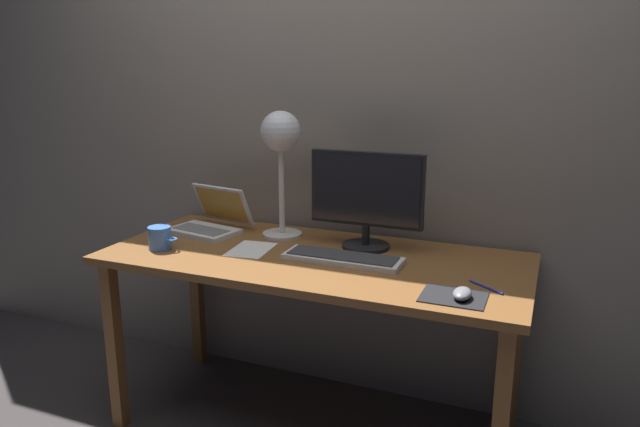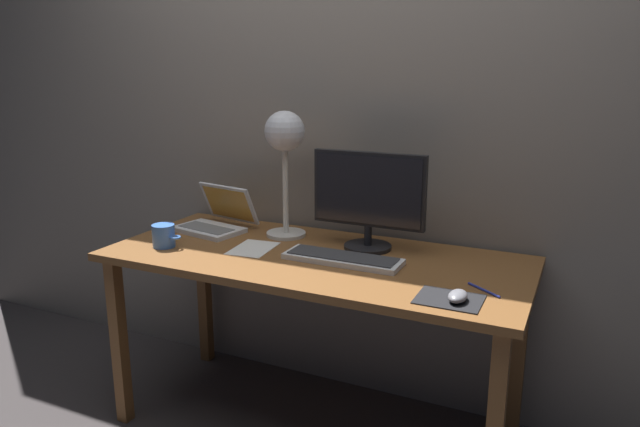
% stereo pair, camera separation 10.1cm
% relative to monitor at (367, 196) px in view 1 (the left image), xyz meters
% --- Properties ---
extents(ground_plane, '(4.80, 4.80, 0.00)m').
position_rel_monitor_xyz_m(ground_plane, '(-0.15, -0.16, -0.95)').
color(ground_plane, '#383333').
rests_on(ground_plane, ground).
extents(back_wall, '(4.80, 0.06, 2.60)m').
position_rel_monitor_xyz_m(back_wall, '(-0.15, 0.24, 0.35)').
color(back_wall, gray).
rests_on(back_wall, ground).
extents(desk, '(1.60, 0.70, 0.74)m').
position_rel_monitor_xyz_m(desk, '(-0.15, -0.16, -0.29)').
color(desk, brown).
rests_on(desk, ground).
extents(monitor, '(0.45, 0.19, 0.38)m').
position_rel_monitor_xyz_m(monitor, '(0.00, 0.00, 0.00)').
color(monitor, black).
rests_on(monitor, desk).
extents(keyboard_main, '(0.44, 0.14, 0.03)m').
position_rel_monitor_xyz_m(keyboard_main, '(-0.03, -0.19, -0.20)').
color(keyboard_main, silver).
rests_on(keyboard_main, desk).
extents(laptop, '(0.33, 0.31, 0.19)m').
position_rel_monitor_xyz_m(laptop, '(-0.70, -0.01, -0.16)').
color(laptop, silver).
rests_on(laptop, desk).
extents(desk_lamp, '(0.17, 0.17, 0.52)m').
position_rel_monitor_xyz_m(desk_lamp, '(-0.38, 0.02, 0.19)').
color(desk_lamp, beige).
rests_on(desk_lamp, desk).
extents(mousepad, '(0.20, 0.16, 0.00)m').
position_rel_monitor_xyz_m(mousepad, '(0.41, -0.38, -0.21)').
color(mousepad, black).
rests_on(mousepad, desk).
extents(mouse, '(0.06, 0.10, 0.03)m').
position_rel_monitor_xyz_m(mouse, '(0.44, -0.39, -0.19)').
color(mouse, slate).
rests_on(mouse, mousepad).
extents(coffee_mug, '(0.12, 0.09, 0.09)m').
position_rel_monitor_xyz_m(coffee_mug, '(-0.74, -0.32, -0.17)').
color(coffee_mug, '#3F72CC').
rests_on(coffee_mug, desk).
extents(paper_sheet_near_mouse, '(0.17, 0.22, 0.00)m').
position_rel_monitor_xyz_m(paper_sheet_near_mouse, '(-0.41, -0.19, -0.21)').
color(paper_sheet_near_mouse, white).
rests_on(paper_sheet_near_mouse, desk).
extents(pen, '(0.12, 0.09, 0.01)m').
position_rel_monitor_xyz_m(pen, '(0.50, -0.26, -0.21)').
color(pen, '#2633A5').
rests_on(pen, desk).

